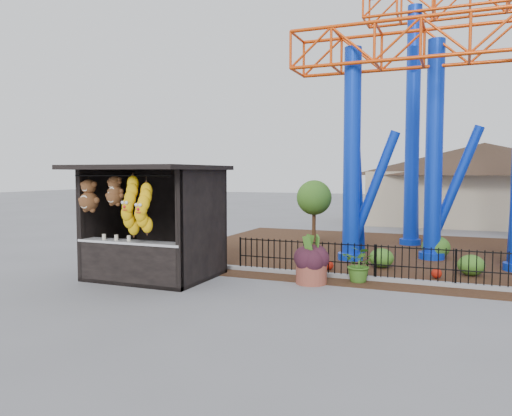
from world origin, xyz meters
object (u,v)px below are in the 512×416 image
at_px(prize_booth, 148,224).
at_px(roller_coaster, 472,69).
at_px(terracotta_planter, 311,273).
at_px(potted_plant, 360,264).

xyz_separation_m(prize_booth, roller_coaster, (8.14, 7.33, 4.91)).
relative_size(prize_booth, terracotta_planter, 4.31).
bearing_deg(roller_coaster, potted_plant, -115.90).
bearing_deg(prize_booth, roller_coaster, 42.00).
bearing_deg(roller_coaster, prize_booth, -138.00).
bearing_deg(roller_coaster, terracotta_planter, -121.81).
xyz_separation_m(terracotta_planter, potted_plant, (1.15, 0.66, 0.21)).
relative_size(prize_booth, roller_coaster, 0.32).
height_order(prize_booth, terracotta_planter, prize_booth).
xyz_separation_m(roller_coaster, terracotta_planter, (-3.84, -6.19, -6.16)).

